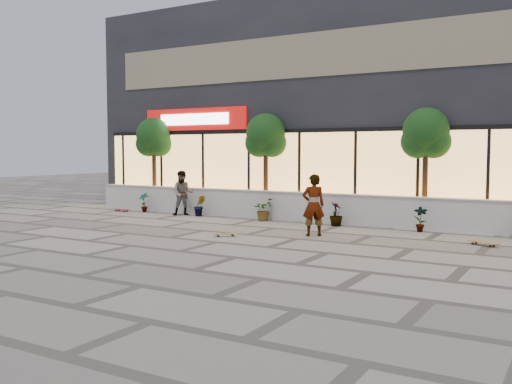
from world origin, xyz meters
The scene contains 16 objects.
ground centered at (0.00, 0.00, 0.00)m, with size 80.00×80.00×0.00m, color #A0988B.
planter_wall centered at (0.00, 7.00, 0.52)m, with size 22.00×0.42×1.04m.
retail_building centered at (0.00, 12.49, 4.25)m, with size 24.00×9.17×8.50m.
shrub_a centered at (-8.50, 6.45, 0.41)m, with size 0.43×0.29×0.81m, color #123915.
shrub_b centered at (-5.70, 6.45, 0.41)m, with size 0.45×0.36×0.81m, color #123915.
shrub_c centered at (-2.90, 6.45, 0.41)m, with size 0.73×0.63×0.81m, color #123915.
shrub_d centered at (-0.10, 6.45, 0.41)m, with size 0.45×0.45×0.81m, color #123915.
shrub_e centered at (2.70, 6.45, 0.41)m, with size 0.43×0.29×0.81m, color #123915.
tree_west centered at (-9.00, 7.70, 2.99)m, with size 1.60×1.50×3.92m.
tree_midwest centered at (-3.50, 7.70, 2.99)m, with size 1.60×1.50×3.92m.
tree_mideast centered at (2.50, 7.70, 2.99)m, with size 1.60×1.50×3.92m.
skater_center centered at (0.19, 4.00, 0.92)m, with size 0.67×0.44×1.83m, color silver.
skater_left centered at (-6.39, 6.30, 0.87)m, with size 0.84×0.66×1.73m, color #979061.
skateboard_center centered at (-2.00, 2.62, 0.07)m, with size 0.62×0.62×0.08m.
skateboard_left centered at (-9.50, 6.20, 0.08)m, with size 0.85×0.32×0.10m.
skateboard_right_near centered at (4.79, 4.72, 0.09)m, with size 0.88×0.58×0.10m.
Camera 1 is at (7.13, -11.22, 2.53)m, focal length 40.00 mm.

